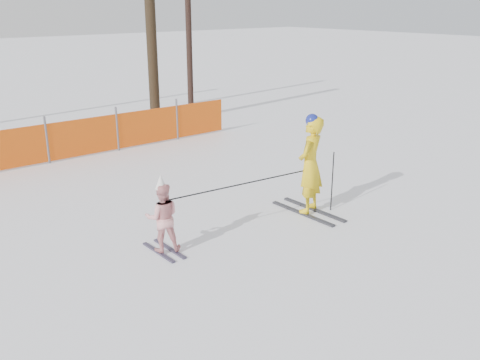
# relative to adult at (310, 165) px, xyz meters

# --- Properties ---
(ground) EXTENTS (120.00, 120.00, 0.00)m
(ground) POSITION_rel_adult_xyz_m (-1.65, -0.35, -1.00)
(ground) COLOR white
(ground) RESTS_ON ground
(adult) EXTENTS (0.82, 1.64, 2.01)m
(adult) POSITION_rel_adult_xyz_m (0.00, 0.00, 0.00)
(adult) COLOR black
(adult) RESTS_ON ground
(child) EXTENTS (0.72, 0.94, 1.37)m
(child) POSITION_rel_adult_xyz_m (-3.18, 0.33, -0.38)
(child) COLOR black
(child) RESTS_ON ground
(ski_poles) EXTENTS (3.52, 0.55, 1.22)m
(ski_poles) POSITION_rel_adult_xyz_m (-0.99, 0.06, -0.18)
(ski_poles) COLOR black
(ski_poles) RESTS_ON ground
(tree_trunks) EXTENTS (8.99, 3.88, 6.49)m
(tree_trunks) POSITION_rel_adult_xyz_m (1.26, 10.45, 1.93)
(tree_trunks) COLOR black
(tree_trunks) RESTS_ON ground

